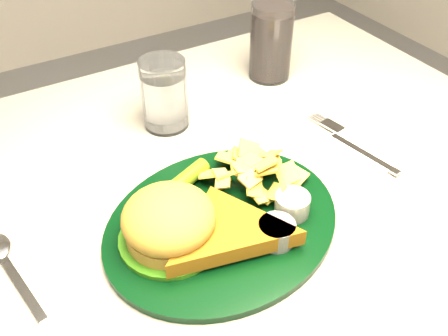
# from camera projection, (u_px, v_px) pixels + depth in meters

# --- Properties ---
(table) EXTENTS (1.20, 0.80, 0.75)m
(table) POSITION_uv_depth(u_px,v_px,m) (202.00, 316.00, 1.02)
(table) COLOR gray
(table) RESTS_ON ground
(dinner_plate) EXTENTS (0.40, 0.36, 0.08)m
(dinner_plate) POSITION_uv_depth(u_px,v_px,m) (222.00, 205.00, 0.68)
(dinner_plate) COLOR black
(dinner_plate) RESTS_ON table
(water_glass) EXTENTS (0.08, 0.08, 0.13)m
(water_glass) POSITION_uv_depth(u_px,v_px,m) (164.00, 94.00, 0.85)
(water_glass) COLOR silver
(water_glass) RESTS_ON table
(cola_glass) EXTENTS (0.10, 0.10, 0.15)m
(cola_glass) POSITION_uv_depth(u_px,v_px,m) (271.00, 42.00, 0.98)
(cola_glass) COLOR black
(cola_glass) RESTS_ON table
(fork_napkin) EXTENTS (0.16, 0.20, 0.01)m
(fork_napkin) POSITION_uv_depth(u_px,v_px,m) (360.00, 150.00, 0.83)
(fork_napkin) COLOR white
(fork_napkin) RESTS_ON table
(spoon) EXTENTS (0.07, 0.17, 0.01)m
(spoon) POSITION_uv_depth(u_px,v_px,m) (22.00, 286.00, 0.62)
(spoon) COLOR silver
(spoon) RESTS_ON table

